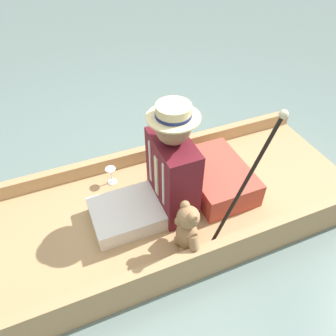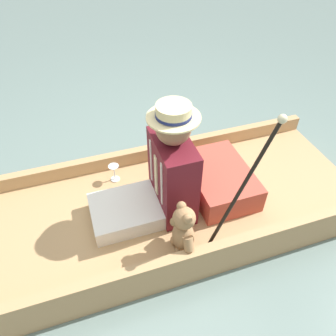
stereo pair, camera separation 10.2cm
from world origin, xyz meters
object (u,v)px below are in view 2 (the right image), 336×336
object	(u,v)px
wine_glass	(114,169)
walking_cane	(246,180)
seated_person	(161,177)
teddy_bear	(183,231)

from	to	relation	value
wine_glass	walking_cane	size ratio (longest dim) A/B	0.15
seated_person	wine_glass	world-z (taller)	seated_person
walking_cane	teddy_bear	bearing A→B (deg)	81.56
seated_person	wine_glass	distance (m)	0.47
seated_person	teddy_bear	world-z (taller)	seated_person
teddy_bear	walking_cane	bearing A→B (deg)	-98.44
walking_cane	wine_glass	bearing A→B (deg)	37.54
seated_person	walking_cane	size ratio (longest dim) A/B	0.88
seated_person	teddy_bear	size ratio (longest dim) A/B	2.20
wine_glass	walking_cane	xyz separation A→B (m)	(-0.73, -0.56, 0.40)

